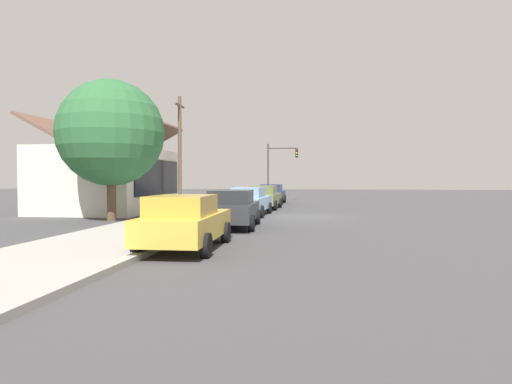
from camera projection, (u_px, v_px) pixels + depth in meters
name	position (u px, v px, depth m)	size (l,w,h in m)	color
ground_plane	(301.00, 217.00, 24.03)	(120.00, 120.00, 0.00)	#424244
sidewalk_curb	(199.00, 214.00, 24.81)	(60.00, 4.20, 0.16)	#A3A099
car_mustard	(185.00, 222.00, 12.99)	(4.59, 2.13, 1.59)	gold
car_charcoal	(233.00, 208.00, 18.66)	(4.65, 2.25, 1.59)	#2D3035
car_skyblue	(250.00, 201.00, 24.76)	(4.94, 2.05, 1.59)	#8CB7E0
car_olive	(264.00, 197.00, 30.12)	(4.65, 2.12, 1.59)	olive
car_navy	(272.00, 194.00, 36.39)	(4.83, 2.03, 1.59)	navy
storefront_building	(111.00, 178.00, 28.05)	(9.67, 6.47, 5.66)	silver
shade_tree	(111.00, 133.00, 21.50)	(5.09, 5.09, 6.80)	brown
traffic_light_main	(280.00, 163.00, 40.45)	(0.37, 2.79, 5.20)	#383833
utility_pole_wooden	(180.00, 150.00, 29.71)	(1.80, 0.24, 7.50)	brown
fire_hydrant_red	(191.00, 217.00, 18.15)	(0.22, 0.22, 0.71)	red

